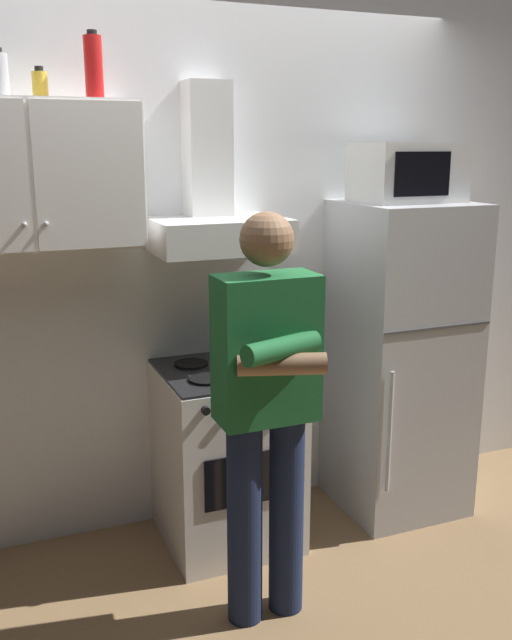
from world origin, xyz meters
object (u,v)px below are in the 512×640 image
object	(u,v)px
bottle_spice_jar	(40,84)
microwave	(407,172)
upper_cabinet	(28,175)
refrigerator	(400,359)
bottle_soda_red	(94,67)
range_hood	(215,207)
person_standing	(267,407)
cooking_pot	(262,361)
stove_oven	(227,455)

from	to	relation	value
bottle_spice_jar	microwave	bearing A→B (deg)	-4.07
upper_cabinet	refrigerator	bearing A→B (deg)	-4.07
refrigerator	bottle_soda_red	size ratio (longest dim) A/B	6.07
range_hood	person_standing	bearing A→B (deg)	-93.91
refrigerator	range_hood	bearing A→B (deg)	172.45
microwave	cooking_pot	bearing A→B (deg)	-170.43
refrigerator	person_standing	xyz separation A→B (m)	(-1.00, -0.61, 0.10)
upper_cabinet	person_standing	size ratio (longest dim) A/B	0.55
stove_oven	refrigerator	bearing A→B (deg)	0.04
upper_cabinet	microwave	distance (m)	1.75
range_hood	bottle_soda_red	distance (m)	0.78
microwave	bottle_soda_red	xyz separation A→B (m)	(-1.47, 0.08, 0.44)
stove_oven	cooking_pot	size ratio (longest dim) A/B	2.80
range_hood	bottle_spice_jar	bearing A→B (deg)	179.07
bottle_spice_jar	range_hood	bearing A→B (deg)	-0.93
person_standing	bottle_spice_jar	world-z (taller)	bottle_spice_jar
upper_cabinet	range_hood	distance (m)	0.81
microwave	refrigerator	bearing A→B (deg)	-89.10
cooking_pot	bottle_spice_jar	distance (m)	1.48
range_hood	cooking_pot	xyz separation A→B (m)	(0.13, -0.25, -0.68)
refrigerator	bottle_spice_jar	bearing A→B (deg)	175.30
upper_cabinet	bottle_soda_red	bearing A→B (deg)	-6.08
upper_cabinet	microwave	bearing A→B (deg)	-3.48
cooking_pot	bottle_spice_jar	world-z (taller)	bottle_spice_jar
upper_cabinet	microwave	size ratio (longest dim) A/B	1.88
upper_cabinet	bottle_spice_jar	world-z (taller)	bottle_spice_jar
range_hood	bottle_spice_jar	size ratio (longest dim) A/B	6.09
person_standing	bottle_soda_red	xyz separation A→B (m)	(-0.47, 0.70, 1.27)
upper_cabinet	range_hood	world-z (taller)	range_hood
upper_cabinet	cooking_pot	world-z (taller)	upper_cabinet
bottle_soda_red	refrigerator	bearing A→B (deg)	-3.68
stove_oven	refrigerator	distance (m)	1.02
microwave	cooking_pot	distance (m)	1.17
cooking_pot	bottle_soda_red	size ratio (longest dim) A/B	1.18
stove_oven	bottle_soda_red	size ratio (longest dim) A/B	3.31
stove_oven	range_hood	bearing A→B (deg)	90.00
microwave	person_standing	xyz separation A→B (m)	(-1.00, -0.62, -0.84)
range_hood	microwave	size ratio (longest dim) A/B	1.56
refrigerator	person_standing	world-z (taller)	person_standing
upper_cabinet	stove_oven	world-z (taller)	upper_cabinet
person_standing	refrigerator	bearing A→B (deg)	31.23
stove_oven	microwave	world-z (taller)	microwave
refrigerator	bottle_spice_jar	world-z (taller)	bottle_spice_jar
upper_cabinet	refrigerator	world-z (taller)	upper_cabinet
refrigerator	cooking_pot	bearing A→B (deg)	-171.68
stove_oven	bottle_spice_jar	xyz separation A→B (m)	(-0.73, 0.14, 1.67)
microwave	bottle_soda_red	world-z (taller)	bottle_soda_red
upper_cabinet	bottle_spice_jar	distance (m)	0.36
stove_oven	microwave	xyz separation A→B (m)	(0.95, 0.02, 1.31)
stove_oven	refrigerator	xyz separation A→B (m)	(0.95, 0.00, 0.37)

